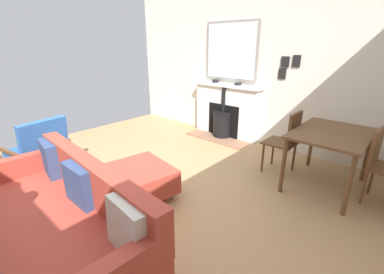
{
  "coord_description": "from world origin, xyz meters",
  "views": [
    {
      "loc": [
        1.56,
        2.47,
        1.74
      ],
      "look_at": [
        -0.54,
        0.6,
        0.72
      ],
      "focal_mm": 24.08,
      "sensor_mm": 36.0,
      "label": 1
    }
  ],
  "objects_px": {
    "mantel_bowl_near": "(215,81)",
    "dining_table": "(331,139)",
    "armchair_accent": "(40,146)",
    "dining_chair_by_back_wall": "(382,161)",
    "mantel_bowl_far": "(238,84)",
    "ottoman": "(140,178)",
    "sofa": "(58,224)",
    "fireplace": "(225,114)",
    "dining_chair_near_fireplace": "(287,138)"
  },
  "relations": [
    {
      "from": "fireplace",
      "to": "sofa",
      "type": "distance_m",
      "value": 3.58
    },
    {
      "from": "armchair_accent",
      "to": "mantel_bowl_near",
      "type": "bearing_deg",
      "value": 169.47
    },
    {
      "from": "dining_chair_near_fireplace",
      "to": "fireplace",
      "type": "bearing_deg",
      "value": -115.78
    },
    {
      "from": "armchair_accent",
      "to": "dining_table",
      "type": "bearing_deg",
      "value": 128.53
    },
    {
      "from": "mantel_bowl_near",
      "to": "ottoman",
      "type": "xyz_separation_m",
      "value": [
        2.46,
        0.75,
        -0.84
      ]
    },
    {
      "from": "mantel_bowl_far",
      "to": "dining_chair_near_fireplace",
      "type": "bearing_deg",
      "value": 59.75
    },
    {
      "from": "fireplace",
      "to": "dining_chair_by_back_wall",
      "type": "xyz_separation_m",
      "value": [
        0.73,
        2.61,
        0.06
      ]
    },
    {
      "from": "sofa",
      "to": "ottoman",
      "type": "relative_size",
      "value": 2.44
    },
    {
      "from": "sofa",
      "to": "ottoman",
      "type": "height_order",
      "value": "sofa"
    },
    {
      "from": "fireplace",
      "to": "armchair_accent",
      "type": "bearing_deg",
      "value": -15.3
    },
    {
      "from": "sofa",
      "to": "dining_chair_near_fireplace",
      "type": "bearing_deg",
      "value": 164.56
    },
    {
      "from": "sofa",
      "to": "dining_chair_by_back_wall",
      "type": "bearing_deg",
      "value": 146.42
    },
    {
      "from": "mantel_bowl_near",
      "to": "mantel_bowl_far",
      "type": "bearing_deg",
      "value": 90.0
    },
    {
      "from": "mantel_bowl_near",
      "to": "dining_table",
      "type": "distance_m",
      "value": 2.49
    },
    {
      "from": "mantel_bowl_far",
      "to": "fireplace",
      "type": "bearing_deg",
      "value": -87.23
    },
    {
      "from": "fireplace",
      "to": "sofa",
      "type": "height_order",
      "value": "fireplace"
    },
    {
      "from": "sofa",
      "to": "dining_chair_by_back_wall",
      "type": "relative_size",
      "value": 2.39
    },
    {
      "from": "dining_table",
      "to": "ottoman",
      "type": "bearing_deg",
      "value": -42.78
    },
    {
      "from": "mantel_bowl_near",
      "to": "mantel_bowl_far",
      "type": "height_order",
      "value": "mantel_bowl_near"
    },
    {
      "from": "fireplace",
      "to": "ottoman",
      "type": "relative_size",
      "value": 1.66
    },
    {
      "from": "dining_chair_by_back_wall",
      "to": "sofa",
      "type": "bearing_deg",
      "value": -33.58
    },
    {
      "from": "armchair_accent",
      "to": "dining_chair_by_back_wall",
      "type": "relative_size",
      "value": 0.98
    },
    {
      "from": "mantel_bowl_far",
      "to": "sofa",
      "type": "distance_m",
      "value": 3.62
    },
    {
      "from": "mantel_bowl_far",
      "to": "ottoman",
      "type": "height_order",
      "value": "mantel_bowl_far"
    },
    {
      "from": "mantel_bowl_near",
      "to": "dining_table",
      "type": "height_order",
      "value": "mantel_bowl_near"
    },
    {
      "from": "armchair_accent",
      "to": "ottoman",
      "type": "bearing_deg",
      "value": 114.52
    },
    {
      "from": "ottoman",
      "to": "mantel_bowl_near",
      "type": "bearing_deg",
      "value": -163.0
    },
    {
      "from": "dining_chair_near_fireplace",
      "to": "sofa",
      "type": "bearing_deg",
      "value": -15.44
    },
    {
      "from": "fireplace",
      "to": "dining_table",
      "type": "xyz_separation_m",
      "value": [
        0.74,
        2.07,
        0.19
      ]
    },
    {
      "from": "mantel_bowl_near",
      "to": "ottoman",
      "type": "relative_size",
      "value": 0.15
    },
    {
      "from": "mantel_bowl_near",
      "to": "armchair_accent",
      "type": "height_order",
      "value": "mantel_bowl_near"
    },
    {
      "from": "sofa",
      "to": "dining_table",
      "type": "relative_size",
      "value": 1.89
    },
    {
      "from": "mantel_bowl_near",
      "to": "dining_chair_near_fireplace",
      "type": "bearing_deg",
      "value": 67.3
    },
    {
      "from": "ottoman",
      "to": "armchair_accent",
      "type": "height_order",
      "value": "armchair_accent"
    },
    {
      "from": "mantel_bowl_near",
      "to": "ottoman",
      "type": "bearing_deg",
      "value": 17.0
    },
    {
      "from": "dining_table",
      "to": "dining_chair_by_back_wall",
      "type": "relative_size",
      "value": 1.26
    },
    {
      "from": "fireplace",
      "to": "mantel_bowl_near",
      "type": "bearing_deg",
      "value": -92.54
    },
    {
      "from": "mantel_bowl_near",
      "to": "dining_table",
      "type": "xyz_separation_m",
      "value": [
        0.75,
        2.33,
        -0.42
      ]
    },
    {
      "from": "sofa",
      "to": "mantel_bowl_near",
      "type": "bearing_deg",
      "value": -163.53
    },
    {
      "from": "mantel_bowl_near",
      "to": "sofa",
      "type": "relative_size",
      "value": 0.06
    },
    {
      "from": "mantel_bowl_near",
      "to": "armchair_accent",
      "type": "xyz_separation_m",
      "value": [
        3.06,
        -0.57,
        -0.59
      ]
    },
    {
      "from": "dining_chair_near_fireplace",
      "to": "dining_chair_by_back_wall",
      "type": "bearing_deg",
      "value": 90.46
    },
    {
      "from": "ottoman",
      "to": "dining_chair_by_back_wall",
      "type": "relative_size",
      "value": 0.98
    },
    {
      "from": "mantel_bowl_far",
      "to": "dining_table",
      "type": "relative_size",
      "value": 0.12
    },
    {
      "from": "sofa",
      "to": "fireplace",
      "type": "bearing_deg",
      "value": -167.55
    },
    {
      "from": "ottoman",
      "to": "dining_chair_near_fireplace",
      "type": "distance_m",
      "value": 2.03
    },
    {
      "from": "fireplace",
      "to": "ottoman",
      "type": "distance_m",
      "value": 2.51
    },
    {
      "from": "dining_chair_near_fireplace",
      "to": "mantel_bowl_far",
      "type": "bearing_deg",
      "value": -120.25
    },
    {
      "from": "sofa",
      "to": "armchair_accent",
      "type": "height_order",
      "value": "armchair_accent"
    },
    {
      "from": "mantel_bowl_near",
      "to": "dining_chair_by_back_wall",
      "type": "relative_size",
      "value": 0.15
    }
  ]
}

